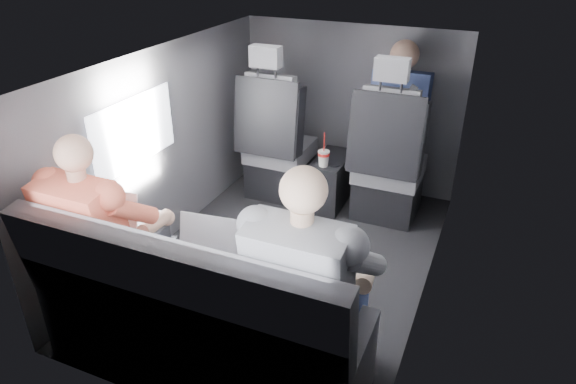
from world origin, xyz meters
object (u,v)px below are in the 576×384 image
at_px(passenger_rear_right, 311,287).
at_px(passenger_front_right, 399,113).
at_px(front_seat_left, 277,151).
at_px(passenger_rear_left, 108,236).
at_px(front_seat_right, 388,169).
at_px(laptop_silver, 226,245).
at_px(soda_cup, 324,158).
at_px(center_console, 331,181).
at_px(laptop_black, 322,259).
at_px(rear_bench, 200,326).
at_px(laptop_white, 122,217).

height_order(passenger_rear_right, passenger_front_right, passenger_front_right).
relative_size(front_seat_left, passenger_rear_left, 1.05).
bearing_deg(front_seat_right, laptop_silver, -104.13).
bearing_deg(soda_cup, front_seat_right, 15.47).
xyz_separation_m(center_console, passenger_front_right, (0.44, 0.22, 0.56)).
relative_size(passenger_rear_left, passenger_rear_right, 0.96).
relative_size(soda_cup, passenger_rear_left, 0.22).
xyz_separation_m(center_console, passenger_rear_right, (0.53, -1.85, 0.44)).
bearing_deg(soda_cup, passenger_front_right, 40.58).
xyz_separation_m(front_seat_left, passenger_front_right, (0.89, 0.26, 0.36)).
bearing_deg(soda_cup, front_seat_left, 163.80).
height_order(center_console, laptop_black, laptop_black).
bearing_deg(soda_cup, center_console, 86.28).
height_order(front_seat_left, soda_cup, front_seat_left).
distance_m(front_seat_left, rear_bench, 1.96).
relative_size(front_seat_left, rear_bench, 0.79).
distance_m(front_seat_right, center_console, 0.49).
relative_size(soda_cup, passenger_rear_right, 0.21).
bearing_deg(laptop_silver, center_console, 91.06).
bearing_deg(passenger_rear_left, center_console, 72.73).
bearing_deg(laptop_silver, laptop_white, 178.73).
xyz_separation_m(front_seat_left, center_console, (0.45, 0.04, -0.20)).
relative_size(front_seat_right, passenger_front_right, 1.46).
bearing_deg(soda_cup, laptop_white, -111.43).
relative_size(passenger_rear_right, passenger_front_right, 1.44).
distance_m(soda_cup, laptop_black, 1.56).
bearing_deg(rear_bench, passenger_rear_left, 170.55).
relative_size(center_console, passenger_rear_right, 0.38).
bearing_deg(front_seat_left, passenger_front_right, 16.18).
height_order(laptop_silver, passenger_front_right, passenger_front_right).
relative_size(front_seat_right, passenger_rear_right, 1.01).
distance_m(laptop_white, passenger_front_right, 2.18).
height_order(front_seat_right, soda_cup, front_seat_right).
bearing_deg(center_console, passenger_rear_left, -107.27).
xyz_separation_m(soda_cup, laptop_black, (0.51, -1.46, 0.17)).
xyz_separation_m(front_seat_left, laptop_black, (0.95, -1.59, 0.23)).
xyz_separation_m(laptop_silver, passenger_front_right, (0.41, 1.92, 0.12)).
bearing_deg(passenger_rear_right, front_seat_right, 92.40).
height_order(rear_bench, passenger_rear_right, passenger_rear_right).
bearing_deg(center_console, laptop_black, -72.91).
relative_size(laptop_silver, passenger_rear_left, 0.32).
relative_size(front_seat_left, laptop_white, 3.41).
relative_size(laptop_white, laptop_silver, 0.97).
bearing_deg(laptop_black, front_seat_left, 120.89).
xyz_separation_m(rear_bench, soda_cup, (-0.01, 1.77, 0.16)).
relative_size(laptop_white, passenger_rear_left, 0.31).
distance_m(rear_bench, laptop_black, 0.67).
distance_m(laptop_black, passenger_rear_right, 0.22).
height_order(center_console, passenger_front_right, passenger_front_right).
xyz_separation_m(front_seat_right, center_console, (-0.45, 0.04, -0.20)).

